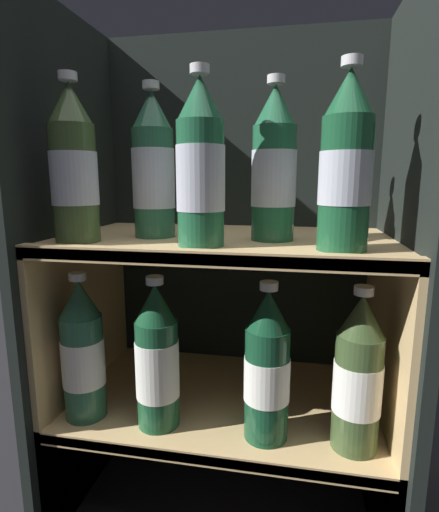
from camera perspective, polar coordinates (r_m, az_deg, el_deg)
The scene contains 14 objects.
fridge_back_wall at distance 0.98m, azimuth 2.81°, elevation 0.16°, with size 0.67×0.02×1.02m, color black.
fridge_side_left at distance 0.90m, azimuth -19.91°, elevation -1.45°, with size 0.02×0.42×1.02m, color black.
fridge_side_right at distance 0.80m, azimuth 24.27°, elevation -3.29°, with size 0.02×0.42×1.02m, color black.
shelf_lower at distance 0.91m, azimuth 0.60°, elevation -22.17°, with size 0.63×0.38×0.25m.
shelf_upper at distance 0.81m, azimuth 0.67°, elevation -8.65°, with size 0.63×0.38×0.59m.
bottle_upper_front_0 at distance 0.74m, azimuth -20.09°, elevation 11.64°, with size 0.08×0.08×0.28m.
bottle_upper_front_1 at distance 0.66m, azimuth -2.73°, elevation 12.39°, with size 0.08×0.08×0.28m.
bottle_upper_front_2 at distance 0.64m, azimuth 17.60°, elevation 12.04°, with size 0.08×0.08×0.28m.
bottle_upper_back_0 at distance 0.77m, azimuth -9.42°, elevation 12.02°, with size 0.08×0.08×0.28m.
bottle_upper_back_1 at distance 0.73m, azimuth 7.77°, elevation 12.19°, with size 0.08×0.08×0.28m.
bottle_lower_front_0 at distance 0.81m, azimuth -18.94°, elevation -13.00°, with size 0.08×0.08×0.28m.
bottle_lower_front_1 at distance 0.76m, azimuth -8.89°, elevation -14.49°, with size 0.08×0.08×0.28m.
bottle_lower_front_2 at distance 0.72m, azimuth 6.80°, elevation -15.74°, with size 0.08×0.08×0.28m.
bottle_lower_front_3 at distance 0.73m, azimuth 19.15°, elevation -16.04°, with size 0.08×0.08×0.28m.
Camera 1 is at (0.13, -0.57, 0.69)m, focal length 28.00 mm.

